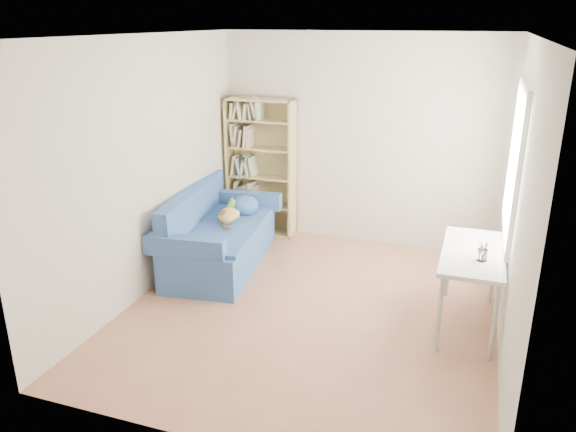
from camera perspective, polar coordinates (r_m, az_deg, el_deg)
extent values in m
plane|color=#965E43|center=(5.66, 2.36, -9.47)|extent=(4.00, 4.00, 0.00)
cube|color=silver|center=(7.04, 7.27, 7.54)|extent=(3.50, 0.04, 2.60)
cube|color=silver|center=(3.40, -7.20, -5.63)|extent=(3.50, 0.04, 2.60)
cube|color=silver|center=(5.88, -14.07, 4.74)|extent=(0.04, 4.00, 2.60)
cube|color=silver|center=(4.97, 22.26, 1.21)|extent=(0.04, 4.00, 2.60)
cube|color=white|center=(4.95, 2.79, 17.88)|extent=(3.50, 4.00, 0.04)
cube|color=white|center=(5.50, 22.26, 5.03)|extent=(0.01, 1.20, 1.30)
cube|color=navy|center=(6.58, -6.79, -3.12)|extent=(1.07, 1.89, 0.45)
cube|color=navy|center=(6.57, -9.65, 0.86)|extent=(0.38, 1.80, 0.44)
cube|color=navy|center=(7.16, -4.07, 1.64)|extent=(0.86, 0.26, 0.20)
cube|color=navy|center=(5.79, -10.41, -3.06)|extent=(0.86, 0.26, 0.20)
cube|color=navy|center=(6.48, -6.72, -1.14)|extent=(1.03, 1.75, 0.05)
ellipsoid|color=#2D5591|center=(6.85, -4.44, 1.04)|extent=(0.34, 0.37, 0.25)
ellipsoid|color=#A56312|center=(6.55, -6.10, 0.08)|extent=(0.31, 0.43, 0.16)
ellipsoid|color=silver|center=(6.63, -5.27, 0.18)|extent=(0.16, 0.19, 0.10)
ellipsoid|color=#37250F|center=(6.51, -6.50, 0.28)|extent=(0.17, 0.22, 0.08)
sphere|color=#A56312|center=(6.77, -5.00, 1.08)|extent=(0.14, 0.14, 0.14)
cone|color=#A56312|center=(6.79, -5.04, 1.70)|extent=(0.06, 0.07, 0.07)
cone|color=#A56312|center=(6.73, -5.27, 1.54)|extent=(0.07, 0.07, 0.07)
cylinder|color=green|center=(6.72, -5.26, 0.77)|extent=(0.11, 0.06, 0.11)
cylinder|color=#37250F|center=(6.39, -7.07, -0.79)|extent=(0.12, 0.15, 0.05)
cube|color=tan|center=(7.51, -5.86, 5.17)|extent=(0.03, 0.28, 1.79)
cube|color=tan|center=(7.19, 0.43, 4.64)|extent=(0.03, 0.28, 1.79)
cube|color=tan|center=(7.17, -2.89, 11.74)|extent=(0.90, 0.28, 0.03)
cube|color=tan|center=(7.61, -2.67, -1.52)|extent=(0.90, 0.28, 0.03)
cube|color=tan|center=(7.46, -2.41, 5.15)|extent=(0.90, 0.02, 1.79)
cube|color=white|center=(5.35, 18.30, -3.60)|extent=(0.54, 1.19, 0.04)
cylinder|color=silver|center=(6.00, 20.20, -5.19)|extent=(0.04, 0.04, 0.71)
cylinder|color=silver|center=(5.02, 20.21, -10.15)|extent=(0.04, 0.04, 0.71)
cylinder|color=silver|center=(5.99, 15.97, -4.74)|extent=(0.04, 0.04, 0.71)
cylinder|color=silver|center=(5.02, 15.10, -9.60)|extent=(0.04, 0.04, 0.71)
cylinder|color=white|center=(5.14, 19.13, -3.76)|extent=(0.09, 0.09, 0.10)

